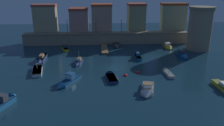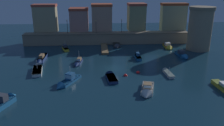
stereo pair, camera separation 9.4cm
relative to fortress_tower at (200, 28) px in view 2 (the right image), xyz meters
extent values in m
plane|color=#112D3D|center=(-24.01, -13.29, -5.72)|extent=(120.44, 120.44, 0.00)
cube|color=gray|center=(-24.01, 8.44, -4.20)|extent=(48.10, 3.33, 3.05)
cube|color=#73644F|center=(-24.01, 8.44, -2.55)|extent=(48.10, 3.63, 0.24)
cube|color=tan|center=(-42.24, 12.04, 1.07)|extent=(6.62, 3.85, 7.49)
cube|color=#A74736|center=(-42.24, 12.04, 5.16)|extent=(6.88, 4.01, 0.70)
cube|color=tan|center=(-32.35, 12.95, 0.46)|extent=(5.40, 5.68, 6.27)
cube|color=brown|center=(-32.35, 12.95, 3.95)|extent=(5.61, 5.91, 0.70)
cube|color=tan|center=(-25.45, 12.70, 1.05)|extent=(5.99, 5.18, 7.45)
cube|color=#A9452A|center=(-25.45, 12.70, 5.13)|extent=(6.23, 5.38, 0.70)
cube|color=gray|center=(-14.77, 12.81, 1.11)|extent=(5.10, 5.41, 7.57)
cube|color=#974333|center=(-14.77, 12.81, 5.25)|extent=(5.31, 5.62, 0.70)
cube|color=gray|center=(-3.49, 11.64, 1.15)|extent=(7.58, 3.05, 7.66)
cube|color=brown|center=(-3.49, 11.64, 5.33)|extent=(7.88, 3.18, 0.70)
cylinder|color=gray|center=(0.00, 0.00, -0.46)|extent=(6.03, 6.03, 10.52)
cylinder|color=#776852|center=(0.00, 0.00, 5.20)|extent=(6.51, 6.51, 0.80)
cube|color=brown|center=(-25.10, 1.74, -5.48)|extent=(1.71, 10.07, 0.48)
cylinder|color=brown|center=(-24.33, 5.10, -5.37)|extent=(0.20, 0.20, 0.70)
cylinder|color=brown|center=(-24.33, 1.74, -5.37)|extent=(0.20, 0.20, 0.70)
cylinder|color=brown|center=(-24.33, -1.62, -5.37)|extent=(0.20, 0.20, 0.70)
cylinder|color=black|center=(-35.50, 8.44, -0.63)|extent=(0.12, 0.12, 3.60)
sphere|color=#F9D172|center=(-35.50, 8.44, 1.31)|extent=(0.32, 0.32, 0.32)
cylinder|color=black|center=(-27.27, 8.44, -0.78)|extent=(0.12, 0.12, 3.30)
sphere|color=#F9D172|center=(-27.27, 8.44, 1.02)|extent=(0.32, 0.32, 0.32)
cylinder|color=black|center=(-19.80, 8.44, -0.68)|extent=(0.12, 0.12, 3.51)
sphere|color=#F9D172|center=(-19.80, 8.44, 1.23)|extent=(0.32, 0.32, 0.32)
cylinder|color=black|center=(-12.80, 8.44, -1.12)|extent=(0.12, 0.12, 2.62)
sphere|color=#F9D172|center=(-12.80, 8.44, 0.34)|extent=(0.32, 0.32, 0.32)
cube|color=#195689|center=(-32.16, -19.78, -5.47)|extent=(3.95, 5.57, 0.50)
cone|color=#195689|center=(-33.66, -22.77, -5.47)|extent=(2.08, 1.98, 1.63)
cube|color=#0A1F47|center=(-32.16, -19.78, -5.26)|extent=(4.03, 5.68, 0.08)
cube|color=navy|center=(-32.07, -19.61, -4.68)|extent=(1.76, 1.79, 1.09)
cube|color=#99B7C6|center=(-32.37, -20.21, -4.62)|extent=(1.07, 0.58, 0.66)
cylinder|color=#B2B2B7|center=(-32.06, -19.58, -4.06)|extent=(0.08, 0.08, 2.33)
cube|color=silver|center=(-18.95, -24.12, -5.44)|extent=(3.11, 4.97, 0.57)
cone|color=silver|center=(-19.76, -26.91, -5.44)|extent=(2.09, 1.75, 1.80)
cube|color=#55614E|center=(-18.95, -24.12, -5.19)|extent=(3.17, 5.07, 0.08)
cube|color=olive|center=(-19.01, -24.32, -4.79)|extent=(1.65, 1.68, 0.71)
cube|color=#99B7C6|center=(-19.20, -24.98, -4.76)|extent=(1.16, 0.39, 0.43)
cube|color=gold|center=(-7.43, 2.91, -5.44)|extent=(2.05, 4.62, 0.57)
cone|color=gold|center=(-7.61, 0.08, -5.44)|extent=(1.76, 1.37, 1.68)
cube|color=brown|center=(-7.43, 2.91, -5.19)|extent=(2.09, 4.71, 0.08)
cube|color=silver|center=(-7.42, 3.04, -4.81)|extent=(1.55, 1.65, 0.70)
cube|color=#99B7C6|center=(-7.47, 2.26, -4.77)|extent=(1.31, 0.14, 0.42)
cube|color=#333338|center=(-21.56, 5.18, -5.38)|extent=(1.94, 4.33, 0.69)
cone|color=#333338|center=(-21.61, 2.48, -5.38)|extent=(1.79, 1.24, 1.76)
cube|color=black|center=(-21.56, 5.18, -5.08)|extent=(1.98, 4.42, 0.08)
cube|color=navy|center=(-39.82, -6.42, -5.31)|extent=(1.38, 5.87, 0.83)
cone|color=navy|center=(-39.83, -10.00, -5.31)|extent=(1.30, 1.40, 1.29)
cube|color=#0F173E|center=(-39.82, -6.42, -4.93)|extent=(1.41, 5.98, 0.08)
cube|color=olive|center=(-39.82, -7.00, -4.58)|extent=(0.84, 2.14, 0.61)
cube|color=#195689|center=(-6.45, -5.27, -5.44)|extent=(1.73, 4.85, 0.55)
cone|color=#195689|center=(-6.43, -8.32, -5.44)|extent=(1.62, 1.37, 1.61)
cube|color=#0D3233|center=(-6.45, -5.27, -5.21)|extent=(1.77, 4.95, 0.08)
cube|color=#333842|center=(-6.45, -5.29, -4.78)|extent=(1.36, 1.68, 0.78)
cylinder|color=#B2B2B7|center=(-6.45, -5.56, -4.47)|extent=(0.08, 0.08, 1.39)
cube|color=navy|center=(-24.63, -19.45, -5.46)|extent=(2.18, 4.34, 0.52)
cone|color=navy|center=(-24.97, -16.86, -5.46)|extent=(1.71, 1.36, 1.57)
cube|color=#14203B|center=(-24.63, -19.45, -5.24)|extent=(2.22, 4.42, 0.08)
cube|color=gold|center=(-35.53, 1.56, -5.34)|extent=(2.24, 3.87, 0.77)
cone|color=gold|center=(-36.26, 3.76, -5.34)|extent=(1.35, 1.32, 1.08)
cube|color=brown|center=(-35.53, 1.56, -4.99)|extent=(2.29, 3.95, 0.08)
cube|color=#333842|center=(-35.64, 1.89, -4.57)|extent=(1.24, 1.45, 0.76)
cylinder|color=#B2B2B7|center=(-35.58, 1.72, -4.03)|extent=(0.08, 0.08, 1.86)
cube|color=#195689|center=(-17.56, -7.05, -5.38)|extent=(1.17, 4.08, 0.68)
cone|color=#195689|center=(-17.59, -4.50, -5.38)|extent=(1.08, 1.15, 1.07)
cube|color=#0E2B32|center=(-17.56, -7.05, -5.09)|extent=(1.19, 4.16, 0.08)
cube|color=navy|center=(-17.57, -6.91, -4.67)|extent=(0.67, 1.28, 0.75)
cube|color=#99B7C6|center=(-17.57, -6.27, -4.63)|extent=(0.60, 0.07, 0.45)
cylinder|color=#B2B2B7|center=(-17.56, -7.08, -4.43)|extent=(0.08, 0.08, 1.23)
cube|color=#195689|center=(-40.88, -28.07, -5.30)|extent=(3.00, 4.26, 0.85)
cone|color=#195689|center=(-40.02, -25.78, -5.30)|extent=(1.93, 1.60, 1.65)
cube|color=#0D2545|center=(-40.88, -28.07, -4.91)|extent=(3.06, 4.35, 0.08)
cube|color=#333842|center=(-40.85, -27.99, -4.38)|extent=(1.73, 1.52, 0.98)
cube|color=#99B7C6|center=(-40.66, -27.48, -4.33)|extent=(1.23, 0.51, 0.59)
cube|color=silver|center=(-13.46, -17.75, -5.48)|extent=(1.30, 4.11, 0.48)
cone|color=silver|center=(-13.59, -15.20, -5.48)|extent=(1.10, 1.19, 1.05)
cube|color=slate|center=(-13.46, -17.75, -5.28)|extent=(1.33, 4.19, 0.08)
cylinder|color=#B2B2B7|center=(-13.45, -17.95, -4.63)|extent=(0.08, 0.08, 1.23)
cube|color=gold|center=(-6.34, -24.42, -5.38)|extent=(1.55, 4.89, 0.67)
cube|color=#506313|center=(-6.34, -24.42, -5.09)|extent=(1.59, 4.99, 0.08)
cube|color=silver|center=(-6.32, -24.84, -4.80)|extent=(0.88, 1.85, 0.51)
cube|color=white|center=(-39.10, -14.55, -5.40)|extent=(2.64, 5.67, 0.64)
cone|color=white|center=(-39.70, -11.23, -5.40)|extent=(1.84, 1.66, 1.62)
cube|color=#595F54|center=(-39.10, -14.55, -5.12)|extent=(2.69, 5.78, 0.08)
cylinder|color=#B2B2B7|center=(-39.11, -14.50, -4.14)|extent=(0.08, 0.08, 1.88)
cube|color=navy|center=(-31.24, -9.23, -5.49)|extent=(1.67, 4.30, 0.47)
cone|color=navy|center=(-31.60, -11.84, -5.49)|extent=(1.21, 1.31, 1.06)
cube|color=black|center=(-31.24, -9.23, -5.29)|extent=(1.70, 4.39, 0.08)
cube|color=olive|center=(-31.18, -8.80, -4.97)|extent=(1.00, 1.70, 0.56)
cube|color=#99B7C6|center=(-31.29, -9.60, -4.94)|extent=(0.71, 0.16, 0.34)
cylinder|color=#B2B2B7|center=(-31.20, -8.89, -4.14)|extent=(0.08, 0.08, 2.23)
sphere|color=red|center=(-19.13, -16.25, -5.72)|extent=(0.75, 0.75, 0.75)
sphere|color=red|center=(-21.82, -17.61, -5.72)|extent=(0.76, 0.76, 0.76)
camera|label=1|loc=(-27.31, -58.31, 10.75)|focal=36.89mm
camera|label=2|loc=(-27.22, -58.32, 10.75)|focal=36.89mm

